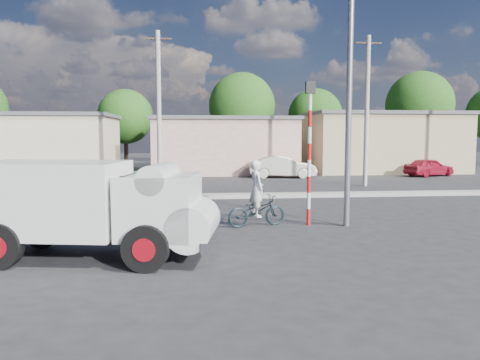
{
  "coord_description": "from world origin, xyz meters",
  "views": [
    {
      "loc": [
        -0.37,
        -12.4,
        2.76
      ],
      "look_at": [
        1.2,
        2.65,
        1.3
      ],
      "focal_mm": 35.0,
      "sensor_mm": 36.0,
      "label": 1
    }
  ],
  "objects": [
    {
      "name": "cyclist",
      "position": [
        1.58,
        1.44,
        0.86
      ],
      "size": [
        0.55,
        0.71,
        1.71
      ],
      "primitive_type": "imported",
      "rotation": [
        0.0,
        0.0,
        1.82
      ],
      "color": "white",
      "rests_on": "ground"
    },
    {
      "name": "ground_plane",
      "position": [
        0.0,
        0.0,
        0.0
      ],
      "size": [
        120.0,
        120.0,
        0.0
      ],
      "primitive_type": "plane",
      "color": "#262628",
      "rests_on": "ground"
    },
    {
      "name": "car_cream",
      "position": [
        5.51,
        17.37,
        0.7
      ],
      "size": [
        4.39,
        1.87,
        1.41
      ],
      "primitive_type": "imported",
      "rotation": [
        0.0,
        0.0,
        1.48
      ],
      "color": "beige",
      "rests_on": "ground"
    },
    {
      "name": "car_red",
      "position": [
        15.52,
        17.44,
        0.61
      ],
      "size": [
        3.84,
        2.55,
        1.21
      ],
      "primitive_type": "imported",
      "rotation": [
        0.0,
        0.0,
        1.91
      ],
      "color": "#A7152B",
      "rests_on": "ground"
    },
    {
      "name": "utility_poles",
      "position": [
        3.25,
        12.0,
        4.07
      ],
      "size": [
        35.4,
        0.24,
        8.0
      ],
      "color": "#99968E",
      "rests_on": "ground"
    },
    {
      "name": "traffic_pole",
      "position": [
        3.2,
        1.5,
        2.59
      ],
      "size": [
        0.28,
        0.18,
        4.36
      ],
      "color": "red",
      "rests_on": "ground"
    },
    {
      "name": "streetlight",
      "position": [
        4.14,
        1.2,
        4.96
      ],
      "size": [
        2.34,
        0.22,
        9.0
      ],
      "color": "slate",
      "rests_on": "ground"
    },
    {
      "name": "truck",
      "position": [
        -2.48,
        -1.88,
        1.2
      ],
      "size": [
        5.49,
        2.79,
        2.17
      ],
      "rotation": [
        0.0,
        0.0,
        -0.17
      ],
      "color": "black",
      "rests_on": "ground"
    },
    {
      "name": "bicycle",
      "position": [
        1.58,
        1.44,
        0.48
      ],
      "size": [
        1.91,
        1.05,
        0.95
      ],
      "primitive_type": "imported",
      "rotation": [
        0.0,
        0.0,
        1.82
      ],
      "color": "black",
      "rests_on": "ground"
    },
    {
      "name": "median",
      "position": [
        0.0,
        8.0,
        0.08
      ],
      "size": [
        40.0,
        0.8,
        0.16
      ],
      "primitive_type": "cube",
      "color": "#99968E",
      "rests_on": "ground"
    },
    {
      "name": "tree_row",
      "position": [
        7.45,
        28.53,
        4.96
      ],
      "size": [
        51.24,
        7.43,
        8.42
      ],
      "color": "#38281E",
      "rests_on": "ground"
    },
    {
      "name": "building_row",
      "position": [
        1.1,
        22.0,
        2.13
      ],
      "size": [
        37.8,
        7.3,
        4.44
      ],
      "color": "beige",
      "rests_on": "ground"
    }
  ]
}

